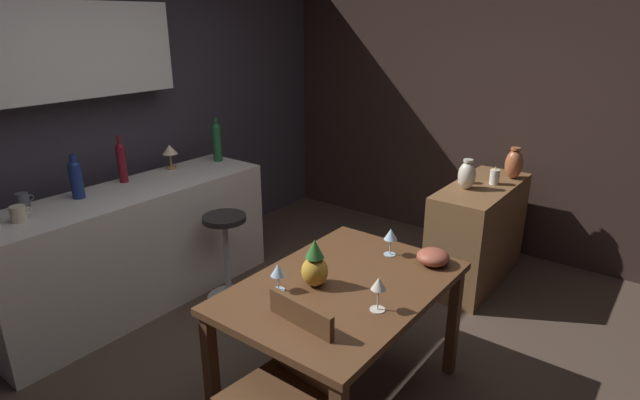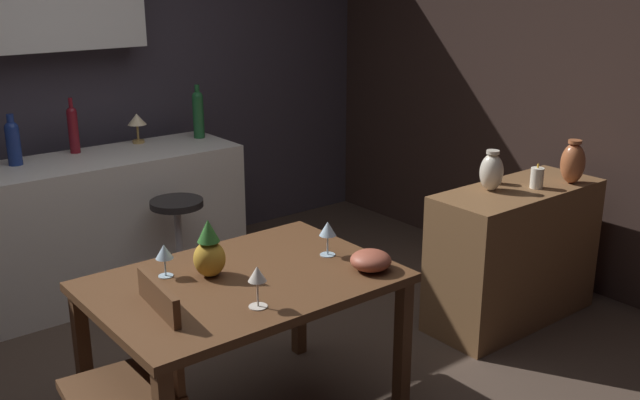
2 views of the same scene
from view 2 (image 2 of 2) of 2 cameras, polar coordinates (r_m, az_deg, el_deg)
The scene contains 21 objects.
ground_plane at distance 3.78m, azimuth -7.11°, elevation -14.79°, with size 9.00×9.00×0.00m, color #47382D.
wall_kitchen_back at distance 5.12m, azimuth -20.80°, elevation 9.70°, with size 5.20×0.33×2.60m.
wall_side_right at distance 5.22m, azimuth 15.29°, elevation 9.09°, with size 0.10×4.40×2.60m, color #33231E.
dining_table at distance 3.23m, azimuth -5.98°, elevation -7.49°, with size 1.29×0.89×0.74m.
kitchen_counter at distance 4.83m, azimuth -18.36°, elevation -2.27°, with size 2.10×0.60×0.90m, color silver.
sideboard_cabinet at distance 4.46m, azimuth 14.92°, elevation -4.13°, with size 1.10×0.44×0.82m, color brown.
chair_near_window at distance 3.04m, azimuth -14.19°, elevation -13.41°, with size 0.44×0.44×0.86m.
bar_stool at distance 4.56m, azimuth -10.94°, elevation -3.90°, with size 0.34×0.34×0.69m.
wine_glass_left at distance 2.87m, azimuth -4.94°, elevation -5.96°, with size 0.08×0.08×0.17m.
wine_glass_right at distance 3.22m, azimuth -12.10°, elevation -4.06°, with size 0.08×0.08×0.15m.
wine_glass_center at distance 3.37m, azimuth 0.60°, elevation -2.36°, with size 0.08×0.08×0.17m.
pineapple_centerpiece at distance 3.19m, azimuth -8.67°, elevation -4.06°, with size 0.14×0.14×0.26m.
fruit_bowl at distance 3.25m, azimuth 4.00°, elevation -4.74°, with size 0.18×0.18×0.09m, color #9E4C38.
wine_bottle_green at distance 5.11m, azimuth -9.52°, elevation 6.78°, with size 0.08×0.08×0.37m.
wine_bottle_cobalt at distance 4.69m, azimuth -22.90°, elevation 4.30°, with size 0.08×0.08×0.31m.
wine_bottle_ruby at distance 4.88m, azimuth -18.77°, elevation 5.38°, with size 0.06×0.06×0.35m.
counter_lamp at distance 5.04m, azimuth -14.14°, elevation 5.97°, with size 0.12×0.12×0.20m.
pillar_candle_tall at distance 4.34m, azimuth 16.62°, elevation 1.67°, with size 0.07×0.07×0.14m.
pillar_candle_short at distance 4.37m, azimuth 13.47°, elevation 2.02°, with size 0.07×0.07×0.14m.
vase_copper at distance 4.49m, azimuth 19.18°, elevation 2.76°, with size 0.14×0.14×0.26m.
vase_ceramic_ivory at distance 4.22m, azimuth 13.28°, elevation 2.18°, with size 0.13×0.13×0.23m.
Camera 2 is at (-1.61, -2.76, 2.02)m, focal length 40.88 mm.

